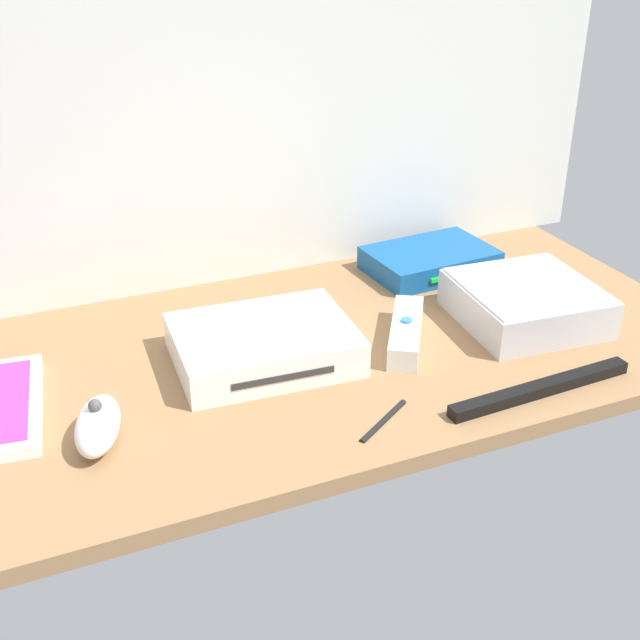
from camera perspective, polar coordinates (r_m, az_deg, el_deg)
name	(u,v)px	position (r cm, az deg, el deg)	size (l,w,h in cm)	color
ground_plane	(320,356)	(102.55, 0.00, -2.47)	(100.00, 48.00, 2.00)	#936D47
back_wall	(245,49)	(113.23, -5.18, 18.16)	(110.00, 1.20, 64.00)	silver
game_console	(263,343)	(98.96, -3.99, -1.62)	(21.93, 17.47, 4.40)	white
mini_computer	(526,303)	(110.75, 14.05, 1.18)	(18.28, 18.28, 5.30)	silver
network_router	(430,260)	(123.40, 7.61, 4.12)	(18.82, 13.30, 3.40)	#145193
remote_wand	(406,332)	(103.17, 5.96, -0.84)	(10.89, 14.46, 3.40)	white
remote_nunchuk	(98,425)	(87.57, -15.11, -7.04)	(7.30, 10.87, 5.10)	white
sensor_bar	(541,389)	(96.13, 15.04, -4.60)	(24.00, 1.80, 1.40)	black
stylus_pen	(385,418)	(88.82, 4.52, -6.80)	(0.70, 0.70, 9.00)	black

